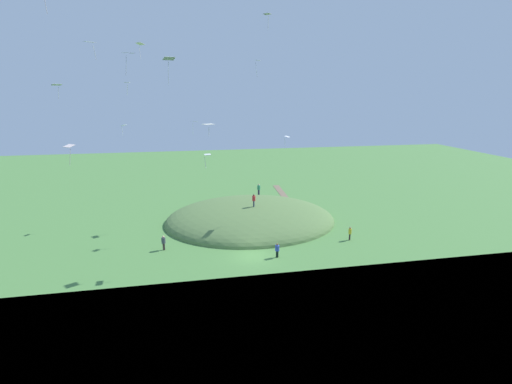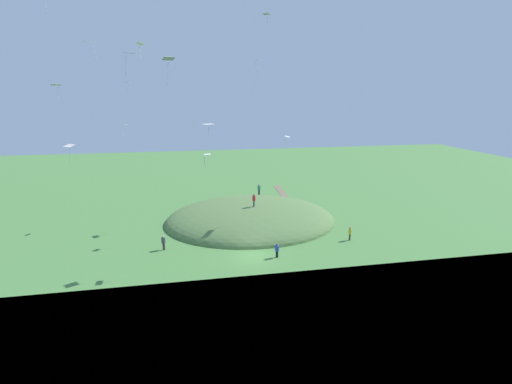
{
  "view_description": "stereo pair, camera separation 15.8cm",
  "coord_description": "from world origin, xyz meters",
  "px_view_note": "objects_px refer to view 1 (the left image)",
  "views": [
    {
      "loc": [
        -37.06,
        6.92,
        16.81
      ],
      "look_at": [
        5.52,
        -1.42,
        5.59
      ],
      "focal_mm": 26.69,
      "sensor_mm": 36.0,
      "label": 1
    },
    {
      "loc": [
        -37.09,
        6.76,
        16.81
      ],
      "look_at": [
        5.52,
        -1.42,
        5.59
      ],
      "focal_mm": 26.69,
      "sensor_mm": 36.0,
      "label": 2
    }
  ],
  "objects_px": {
    "kite_7": "(267,15)",
    "kite_15": "(124,126)",
    "person_on_hilltop": "(277,249)",
    "kite_3": "(258,62)",
    "kite_4": "(90,43)",
    "person_walking_path": "(254,199)",
    "person_near_shore": "(350,232)",
    "kite_10": "(127,84)",
    "kite_5": "(169,60)",
    "kite_11": "(287,137)",
    "kite_1": "(128,54)",
    "kite_2": "(140,44)",
    "kite_14": "(57,86)",
    "person_watching_kites": "(163,241)",
    "kite_6": "(208,125)",
    "person_with_child": "(259,188)",
    "kite_0": "(69,147)",
    "kite_12": "(194,122)",
    "kite_13": "(207,155)"
  },
  "relations": [
    {
      "from": "kite_3",
      "to": "kite_10",
      "type": "relative_size",
      "value": 1.35
    },
    {
      "from": "kite_4",
      "to": "kite_7",
      "type": "height_order",
      "value": "kite_7"
    },
    {
      "from": "person_walking_path",
      "to": "person_near_shore",
      "type": "bearing_deg",
      "value": 79.28
    },
    {
      "from": "person_watching_kites",
      "to": "kite_6",
      "type": "relative_size",
      "value": 1.26
    },
    {
      "from": "person_watching_kites",
      "to": "person_with_child",
      "type": "xyz_separation_m",
      "value": [
        15.82,
        -13.96,
        1.54
      ]
    },
    {
      "from": "kite_15",
      "to": "person_walking_path",
      "type": "bearing_deg",
      "value": -106.5
    },
    {
      "from": "kite_4",
      "to": "kite_14",
      "type": "xyz_separation_m",
      "value": [
        -2.61,
        2.35,
        -3.6
      ]
    },
    {
      "from": "kite_6",
      "to": "kite_12",
      "type": "distance_m",
      "value": 12.25
    },
    {
      "from": "kite_6",
      "to": "kite_11",
      "type": "distance_m",
      "value": 12.23
    },
    {
      "from": "kite_5",
      "to": "kite_15",
      "type": "relative_size",
      "value": 1.55
    },
    {
      "from": "person_near_shore",
      "to": "kite_6",
      "type": "relative_size",
      "value": 1.24
    },
    {
      "from": "kite_7",
      "to": "kite_15",
      "type": "height_order",
      "value": "kite_7"
    },
    {
      "from": "kite_1",
      "to": "kite_2",
      "type": "xyz_separation_m",
      "value": [
        17.32,
        0.51,
        2.76
      ]
    },
    {
      "from": "kite_14",
      "to": "kite_2",
      "type": "bearing_deg",
      "value": -16.83
    },
    {
      "from": "person_on_hilltop",
      "to": "kite_11",
      "type": "xyz_separation_m",
      "value": [
        8.11,
        -3.1,
        10.76
      ]
    },
    {
      "from": "kite_5",
      "to": "kite_1",
      "type": "bearing_deg",
      "value": 70.42
    },
    {
      "from": "kite_4",
      "to": "kite_5",
      "type": "height_order",
      "value": "kite_4"
    },
    {
      "from": "person_on_hilltop",
      "to": "kite_3",
      "type": "bearing_deg",
      "value": 93.47
    },
    {
      "from": "person_watching_kites",
      "to": "kite_12",
      "type": "xyz_separation_m",
      "value": [
        9.05,
        -4.18,
        12.26
      ]
    },
    {
      "from": "kite_15",
      "to": "kite_3",
      "type": "bearing_deg",
      "value": -105.68
    },
    {
      "from": "person_watching_kites",
      "to": "kite_2",
      "type": "distance_m",
      "value": 24.4
    },
    {
      "from": "person_walking_path",
      "to": "person_near_shore",
      "type": "height_order",
      "value": "person_walking_path"
    },
    {
      "from": "person_walking_path",
      "to": "person_on_hilltop",
      "type": "bearing_deg",
      "value": 28.69
    },
    {
      "from": "kite_1",
      "to": "person_walking_path",
      "type": "bearing_deg",
      "value": -45.37
    },
    {
      "from": "kite_11",
      "to": "kite_5",
      "type": "bearing_deg",
      "value": 130.43
    },
    {
      "from": "person_near_shore",
      "to": "kite_11",
      "type": "relative_size",
      "value": 1.06
    },
    {
      "from": "kite_11",
      "to": "person_walking_path",
      "type": "bearing_deg",
      "value": 53.86
    },
    {
      "from": "person_walking_path",
      "to": "kite_5",
      "type": "bearing_deg",
      "value": -8.57
    },
    {
      "from": "kite_5",
      "to": "kite_14",
      "type": "height_order",
      "value": "kite_5"
    },
    {
      "from": "kite_11",
      "to": "kite_6",
      "type": "bearing_deg",
      "value": 125.14
    },
    {
      "from": "person_walking_path",
      "to": "kite_12",
      "type": "bearing_deg",
      "value": -84.14
    },
    {
      "from": "kite_12",
      "to": "kite_13",
      "type": "xyz_separation_m",
      "value": [
        -13.0,
        -0.69,
        -2.21
      ]
    },
    {
      "from": "kite_1",
      "to": "kite_5",
      "type": "height_order",
      "value": "kite_1"
    },
    {
      "from": "person_near_shore",
      "to": "kite_7",
      "type": "bearing_deg",
      "value": 168.95
    },
    {
      "from": "kite_11",
      "to": "kite_14",
      "type": "distance_m",
      "value": 24.95
    },
    {
      "from": "kite_4",
      "to": "kite_10",
      "type": "relative_size",
      "value": 1.04
    },
    {
      "from": "person_watching_kites",
      "to": "kite_11",
      "type": "height_order",
      "value": "kite_11"
    },
    {
      "from": "kite_0",
      "to": "kite_3",
      "type": "xyz_separation_m",
      "value": [
        10.7,
        -19.25,
        8.27
      ]
    },
    {
      "from": "kite_0",
      "to": "kite_3",
      "type": "height_order",
      "value": "kite_3"
    },
    {
      "from": "person_with_child",
      "to": "kite_10",
      "type": "bearing_deg",
      "value": 70.52
    },
    {
      "from": "person_watching_kites",
      "to": "kite_0",
      "type": "xyz_separation_m",
      "value": [
        -4.21,
        7.35,
        11.2
      ]
    },
    {
      "from": "person_on_hilltop",
      "to": "person_with_child",
      "type": "bearing_deg",
      "value": 87.74
    },
    {
      "from": "person_walking_path",
      "to": "kite_6",
      "type": "height_order",
      "value": "kite_6"
    },
    {
      "from": "person_on_hilltop",
      "to": "kite_5",
      "type": "relative_size",
      "value": 0.72
    },
    {
      "from": "kite_2",
      "to": "kite_10",
      "type": "height_order",
      "value": "kite_2"
    },
    {
      "from": "person_walking_path",
      "to": "person_watching_kites",
      "type": "distance_m",
      "value": 13.29
    },
    {
      "from": "person_walking_path",
      "to": "kite_3",
      "type": "bearing_deg",
      "value": 127.63
    },
    {
      "from": "kite_10",
      "to": "kite_11",
      "type": "distance_m",
      "value": 19.51
    },
    {
      "from": "person_watching_kites",
      "to": "kite_10",
      "type": "xyz_separation_m",
      "value": [
        6.64,
        3.31,
        16.9
      ]
    },
    {
      "from": "kite_5",
      "to": "kite_10",
      "type": "height_order",
      "value": "kite_5"
    }
  ]
}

